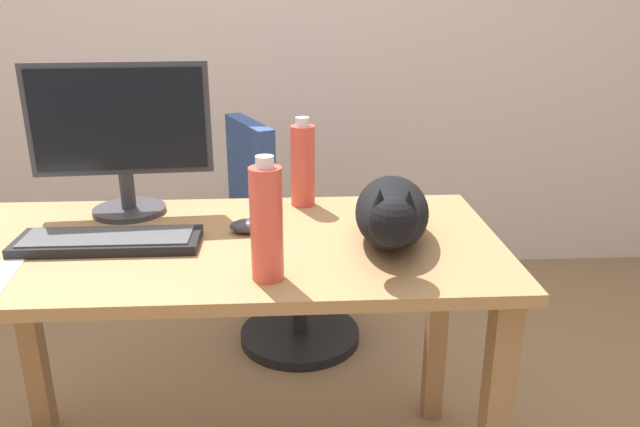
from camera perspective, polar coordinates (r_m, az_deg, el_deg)
name	(u,v)px	position (r m, az deg, el deg)	size (l,w,h in m)	color
back_wall	(247,3)	(2.98, -6.75, 18.74)	(6.00, 0.04, 2.60)	beige
desk	(225,283)	(1.61, -8.79, -6.36)	(1.39, 0.67, 0.76)	#9E7247
office_chair	(287,252)	(2.39, -3.06, -3.60)	(0.51, 0.49, 0.92)	black
monitor	(121,133)	(1.76, -17.86, 7.04)	(0.48, 0.20, 0.41)	#333338
keyboard	(108,241)	(1.59, -18.92, -2.40)	(0.44, 0.15, 0.03)	black
cat	(392,212)	(1.51, 6.68, 0.16)	(0.24, 0.61, 0.20)	black
computer_mouse	(251,226)	(1.60, -6.37, -1.14)	(0.11, 0.06, 0.04)	#333338
water_bottle	(303,165)	(1.77, -1.60, 4.53)	(0.07, 0.07, 0.26)	#D84C3D
spray_bottle	(267,223)	(1.30, -4.95, -0.86)	(0.07, 0.07, 0.27)	#D84C3D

